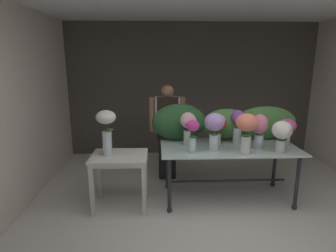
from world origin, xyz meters
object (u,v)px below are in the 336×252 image
florist (167,122)px  vase_fuchsia_stock (287,128)px  vase_white_roses_tall (106,127)px  vase_coral_peonies (247,128)px  vase_lilac_dahlias (215,126)px  vase_scarlet_carnations (218,126)px  vase_rosy_freesia (259,129)px  vase_magenta_snapdragons (192,133)px  vase_ivory_lilies (282,133)px  display_table_glass (228,154)px  side_table_white (120,162)px  vase_violet_hydrangea (238,124)px  vase_blush_roses (188,125)px

florist → vase_fuchsia_stock: (1.63, -0.68, 0.06)m
vase_white_roses_tall → vase_coral_peonies: bearing=-5.2°
vase_lilac_dahlias → vase_white_roses_tall: size_ratio=0.84×
florist → vase_scarlet_carnations: bearing=-41.4°
vase_fuchsia_stock → vase_rosy_freesia: (-0.45, -0.16, 0.04)m
vase_magenta_snapdragons → vase_scarlet_carnations: 0.54m
florist → vase_ivory_lilies: size_ratio=3.80×
vase_magenta_snapdragons → vase_white_roses_tall: size_ratio=0.72×
display_table_glass → vase_lilac_dahlias: (-0.24, -0.16, 0.44)m
side_table_white → vase_magenta_snapdragons: bearing=-4.9°
side_table_white → vase_white_roses_tall: (-0.15, 0.00, 0.48)m
vase_ivory_lilies → vase_violet_hydrangea: (-0.44, 0.44, 0.02)m
side_table_white → vase_lilac_dahlias: bearing=-0.0°
vase_ivory_lilies → vase_white_roses_tall: 2.24m
vase_violet_hydrangea → vase_scarlet_carnations: size_ratio=1.21×
display_table_glass → vase_violet_hydrangea: vase_violet_hydrangea is taller
vase_blush_roses → vase_violet_hydrangea: 0.72m
vase_ivory_lilies → vase_blush_roses: bearing=163.3°
vase_coral_peonies → vase_magenta_snapdragons: vase_coral_peonies is taller
display_table_glass → vase_violet_hydrangea: bearing=45.4°
vase_white_roses_tall → vase_lilac_dahlias: bearing=-0.1°
vase_coral_peonies → vase_magenta_snapdragons: 0.68m
vase_fuchsia_stock → display_table_glass: bearing=-177.5°
vase_rosy_freesia → vase_coral_peonies: bearing=-140.8°
vase_ivory_lilies → vase_white_roses_tall: (-2.23, 0.12, 0.07)m
side_table_white → vase_blush_roses: bearing=13.7°
vase_coral_peonies → vase_violet_hydrangea: bearing=86.5°
vase_fuchsia_stock → vase_violet_hydrangea: bearing=169.3°
vase_ivory_lilies → vase_fuchsia_stock: 0.38m
vase_fuchsia_stock → vase_white_roses_tall: (-2.45, -0.19, 0.08)m
display_table_glass → vase_magenta_snapdragons: size_ratio=4.38×
display_table_glass → vase_lilac_dahlias: bearing=-147.0°
vase_magenta_snapdragons → vase_rosy_freesia: vase_rosy_freesia is taller
vase_magenta_snapdragons → vase_scarlet_carnations: size_ratio=1.08×
vase_magenta_snapdragons → vase_rosy_freesia: (0.90, 0.11, 0.02)m
vase_ivory_lilies → vase_magenta_snapdragons: vase_magenta_snapdragons is taller
side_table_white → vase_rosy_freesia: bearing=1.0°
display_table_glass → vase_white_roses_tall: vase_white_roses_tall is taller
vase_fuchsia_stock → vase_lilac_dahlias: vase_lilac_dahlias is taller
vase_violet_hydrangea → florist: bearing=150.1°
vase_ivory_lilies → vase_fuchsia_stock: (0.22, 0.31, -0.01)m
side_table_white → vase_scarlet_carnations: size_ratio=1.86×
vase_coral_peonies → vase_blush_roses: bearing=150.7°
vase_scarlet_carnations → vase_violet_hydrangea: bearing=8.1°
display_table_glass → vase_magenta_snapdragons: (-0.54, -0.24, 0.37)m
vase_ivory_lilies → vase_fuchsia_stock: vase_ivory_lilies is taller
vase_ivory_lilies → vase_scarlet_carnations: vase_ivory_lilies is taller
display_table_glass → vase_ivory_lilies: (0.60, -0.28, 0.37)m
side_table_white → vase_fuchsia_stock: bearing=4.7°
vase_scarlet_carnations → vase_rosy_freesia: bearing=-25.6°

